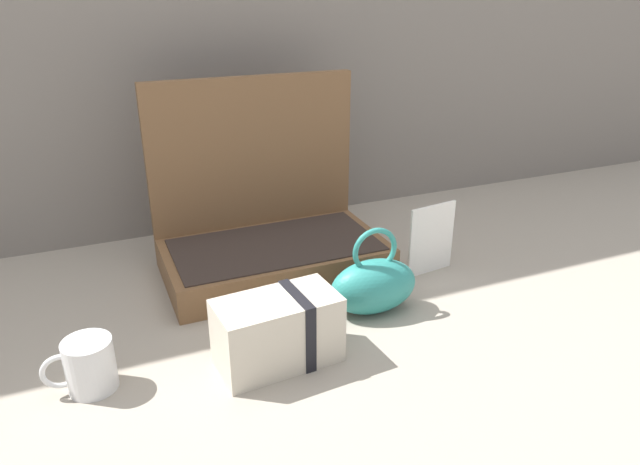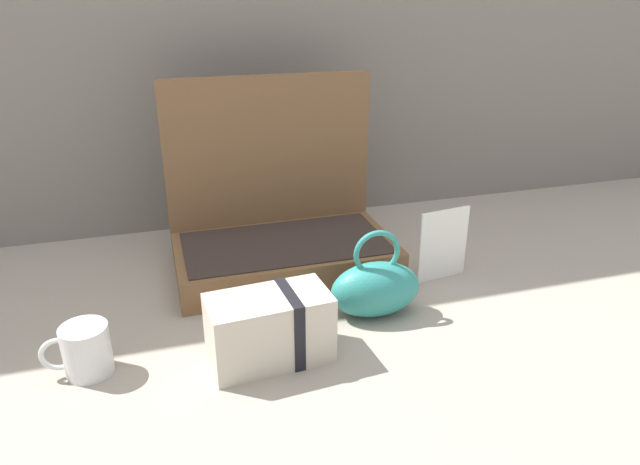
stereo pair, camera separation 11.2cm
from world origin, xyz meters
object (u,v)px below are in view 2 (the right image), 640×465
at_px(teal_pouch_handbag, 375,288).
at_px(info_card_left, 443,244).
at_px(cream_toiletry_bag, 271,328).
at_px(coffee_mug, 85,350).
at_px(open_suitcase, 280,226).

bearing_deg(teal_pouch_handbag, info_card_left, 27.54).
height_order(teal_pouch_handbag, cream_toiletry_bag, teal_pouch_handbag).
bearing_deg(coffee_mug, teal_pouch_handbag, 3.92).
bearing_deg(teal_pouch_handbag, coffee_mug, -176.08).
relative_size(teal_pouch_handbag, cream_toiletry_bag, 0.84).
bearing_deg(cream_toiletry_bag, open_suitcase, 74.55).
relative_size(coffee_mug, info_card_left, 0.71).
height_order(open_suitcase, teal_pouch_handbag, open_suitcase).
bearing_deg(info_card_left, cream_toiletry_bag, -163.93).
height_order(coffee_mug, info_card_left, info_card_left).
bearing_deg(open_suitcase, info_card_left, -27.85).
distance_m(open_suitcase, info_card_left, 0.38).
bearing_deg(teal_pouch_handbag, cream_toiletry_bag, -159.37).
bearing_deg(coffee_mug, cream_toiletry_bag, -8.97).
relative_size(cream_toiletry_bag, info_card_left, 1.34).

